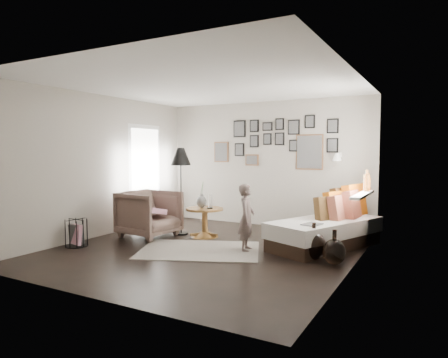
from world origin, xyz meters
The scene contains 23 objects.
ground centered at (0.00, 0.00, 0.00)m, with size 4.80×4.80×0.00m, color black.
wall_back centered at (0.00, 2.40, 1.30)m, with size 4.50×4.50×0.00m, color #A0998C.
wall_front centered at (0.00, -2.40, 1.30)m, with size 4.50×4.50×0.00m, color #A0998C.
wall_left centered at (-2.25, 0.00, 1.30)m, with size 4.80×4.80×0.00m, color #A0998C.
wall_right centered at (2.25, 0.00, 1.30)m, with size 4.80×4.80×0.00m, color #A0998C.
ceiling centered at (0.00, 0.00, 2.60)m, with size 4.80×4.80×0.00m, color white.
door_left centered at (-2.23, 1.20, 1.05)m, with size 0.00×2.14×2.14m.
window_right centered at (2.18, 1.34, 0.93)m, with size 0.15×1.32×1.30m.
gallery_wall centered at (0.29, 2.38, 1.74)m, with size 2.74×0.03×1.08m.
wall_sconce centered at (1.55, 2.13, 1.46)m, with size 0.18×0.36×0.16m.
rug centered at (-0.06, -0.11, 0.01)m, with size 1.86×1.30×0.01m, color silver.
pedestal_table centered at (-0.52, 0.80, 0.25)m, with size 0.68×0.68×0.53m.
vase centered at (-0.60, 0.82, 0.68)m, with size 0.19×0.19×0.48m.
candles centered at (-0.41, 0.80, 0.65)m, with size 0.12×0.12×0.25m.
daybed centered at (1.63, 1.13, 0.32)m, with size 1.59×2.20×1.00m.
magazine_on_daybed centered at (1.58, 0.48, 0.47)m, with size 0.23×0.31×0.02m, color black.
armchair centered at (-1.41, 0.32, 0.42)m, with size 0.90×0.93×0.85m, color brown.
armchair_cushion centered at (-1.38, 0.37, 0.48)m, with size 0.38×0.38×0.10m, color silver.
floor_lamp centered at (-1.03, 0.78, 1.41)m, with size 0.38×0.38×1.63m.
magazine_basket centered at (-2.00, -0.84, 0.22)m, with size 0.38×0.38×0.44m.
demijohn_large centered at (1.68, 0.23, 0.21)m, with size 0.36×0.36×0.54m.
demijohn_small centered at (2.00, 0.11, 0.18)m, with size 0.31×0.31×0.49m.
child centered at (0.60, 0.24, 0.53)m, with size 0.38×0.25×1.05m, color brown.
Camera 1 is at (3.27, -5.37, 1.57)m, focal length 32.00 mm.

